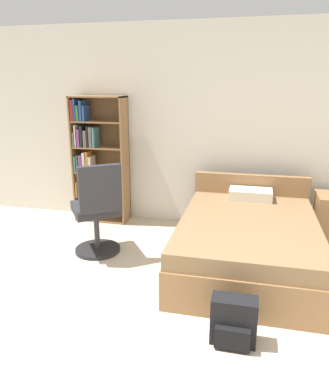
{
  "coord_description": "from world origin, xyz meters",
  "views": [
    {
      "loc": [
        0.45,
        -1.64,
        1.85
      ],
      "look_at": [
        -0.41,
        1.98,
        0.77
      ],
      "focal_mm": 35.0,
      "sensor_mm": 36.0,
      "label": 1
    }
  ],
  "objects_px": {
    "bookshelf": "(95,159)",
    "office_chair": "(97,212)",
    "backpack_black": "(234,322)",
    "bed": "(248,241)"
  },
  "relations": [
    {
      "from": "bookshelf",
      "to": "bed",
      "type": "distance_m",
      "value": 2.37
    },
    {
      "from": "backpack_black",
      "to": "office_chair",
      "type": "bearing_deg",
      "value": 143.11
    },
    {
      "from": "bookshelf",
      "to": "backpack_black",
      "type": "distance_m",
      "value": 3.1
    },
    {
      "from": "bed",
      "to": "office_chair",
      "type": "xyz_separation_m",
      "value": [
        -1.61,
        -0.14,
        0.24
      ]
    },
    {
      "from": "bed",
      "to": "backpack_black",
      "type": "relative_size",
      "value": 5.48
    },
    {
      "from": "bed",
      "to": "office_chair",
      "type": "distance_m",
      "value": 1.64
    },
    {
      "from": "bed",
      "to": "backpack_black",
      "type": "distance_m",
      "value": 1.3
    },
    {
      "from": "bookshelf",
      "to": "office_chair",
      "type": "relative_size",
      "value": 1.6
    },
    {
      "from": "bookshelf",
      "to": "backpack_black",
      "type": "bearing_deg",
      "value": -47.8
    },
    {
      "from": "bed",
      "to": "bookshelf",
      "type": "bearing_deg",
      "value": 155.84
    }
  ]
}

